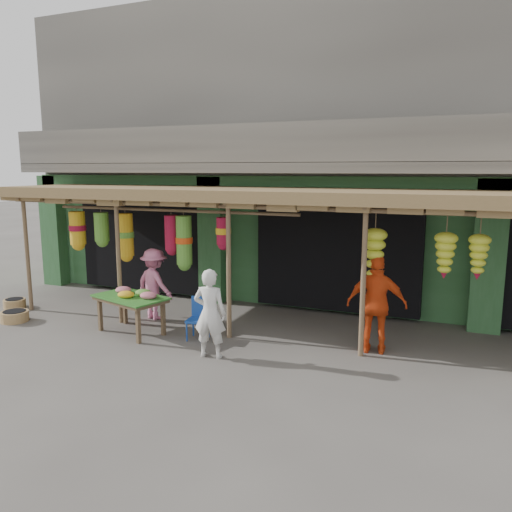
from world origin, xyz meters
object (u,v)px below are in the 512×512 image
at_px(flower_table, 132,298).
at_px(person_front, 210,313).
at_px(person_shopper, 155,284).
at_px(blue_chair, 199,316).
at_px(person_vendor, 377,304).

distance_m(flower_table, person_front, 2.08).
relative_size(person_front, person_shopper, 1.01).
distance_m(blue_chair, person_front, 1.06).
bearing_deg(person_vendor, blue_chair, 2.48).
xyz_separation_m(flower_table, person_front, (2.00, -0.56, 0.07)).
relative_size(flower_table, person_front, 1.05).
bearing_deg(person_front, person_shopper, -43.78).
bearing_deg(person_shopper, person_front, 160.50).
distance_m(flower_table, person_vendor, 4.63).
xyz_separation_m(flower_table, person_shopper, (-0.13, 0.98, 0.06)).
height_order(person_vendor, person_shopper, person_vendor).
height_order(person_front, person_shopper, person_front).
bearing_deg(blue_chair, person_shopper, 145.67).
xyz_separation_m(person_vendor, person_shopper, (-4.70, 0.26, -0.11)).
xyz_separation_m(person_front, person_shopper, (-2.13, 1.54, -0.01)).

